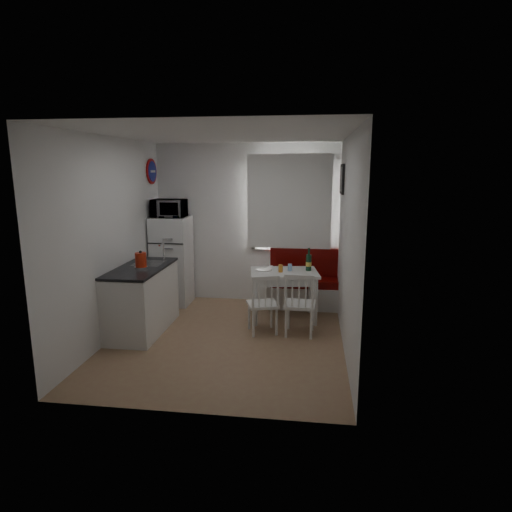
{
  "coord_description": "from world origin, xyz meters",
  "views": [
    {
      "loc": [
        1.07,
        -5.19,
        2.2
      ],
      "look_at": [
        0.32,
        0.5,
        1.02
      ],
      "focal_mm": 30.0,
      "sensor_mm": 36.0,
      "label": 1
    }
  ],
  "objects_px": {
    "kitchen_counter": "(142,299)",
    "bench": "(308,288)",
    "microwave": "(169,208)",
    "wine_bottle": "(309,259)",
    "kettle": "(141,260)",
    "chair_left": "(262,298)",
    "dining_table": "(284,277)",
    "fridge": "(172,261)",
    "chair_right": "(300,298)"
  },
  "relations": [
    {
      "from": "kitchen_counter",
      "to": "bench",
      "type": "relative_size",
      "value": 1.02
    },
    {
      "from": "bench",
      "to": "chair_right",
      "type": "xyz_separation_m",
      "value": [
        -0.09,
        -1.3,
        0.23
      ]
    },
    {
      "from": "dining_table",
      "to": "fridge",
      "type": "distance_m",
      "value": 1.94
    },
    {
      "from": "chair_right",
      "to": "wine_bottle",
      "type": "relative_size",
      "value": 1.38
    },
    {
      "from": "chair_left",
      "to": "bench",
      "type": "bearing_deg",
      "value": 46.45
    },
    {
      "from": "dining_table",
      "to": "fridge",
      "type": "bearing_deg",
      "value": 155.55
    },
    {
      "from": "chair_right",
      "to": "kettle",
      "type": "distance_m",
      "value": 2.15
    },
    {
      "from": "wine_bottle",
      "to": "chair_left",
      "type": "bearing_deg",
      "value": -128.46
    },
    {
      "from": "bench",
      "to": "microwave",
      "type": "distance_m",
      "value": 2.55
    },
    {
      "from": "fridge",
      "to": "microwave",
      "type": "xyz_separation_m",
      "value": [
        0.0,
        -0.05,
        0.86
      ]
    },
    {
      "from": "bench",
      "to": "chair_left",
      "type": "relative_size",
      "value": 2.64
    },
    {
      "from": "kettle",
      "to": "wine_bottle",
      "type": "bearing_deg",
      "value": 22.61
    },
    {
      "from": "fridge",
      "to": "wine_bottle",
      "type": "height_order",
      "value": "fridge"
    },
    {
      "from": "bench",
      "to": "chair_right",
      "type": "bearing_deg",
      "value": -93.93
    },
    {
      "from": "bench",
      "to": "kettle",
      "type": "distance_m",
      "value": 2.71
    },
    {
      "from": "kitchen_counter",
      "to": "kettle",
      "type": "distance_m",
      "value": 0.57
    },
    {
      "from": "kettle",
      "to": "wine_bottle",
      "type": "distance_m",
      "value": 2.37
    },
    {
      "from": "dining_table",
      "to": "microwave",
      "type": "height_order",
      "value": "microwave"
    },
    {
      "from": "dining_table",
      "to": "wine_bottle",
      "type": "height_order",
      "value": "wine_bottle"
    },
    {
      "from": "bench",
      "to": "chair_left",
      "type": "height_order",
      "value": "bench"
    },
    {
      "from": "bench",
      "to": "dining_table",
      "type": "bearing_deg",
      "value": -117.87
    },
    {
      "from": "kitchen_counter",
      "to": "fridge",
      "type": "distance_m",
      "value": 1.27
    },
    {
      "from": "bench",
      "to": "fridge",
      "type": "bearing_deg",
      "value": -177.15
    },
    {
      "from": "bench",
      "to": "kettle",
      "type": "xyz_separation_m",
      "value": [
        -2.18,
        -1.45,
        0.71
      ]
    },
    {
      "from": "bench",
      "to": "fridge",
      "type": "relative_size",
      "value": 0.9
    },
    {
      "from": "bench",
      "to": "fridge",
      "type": "height_order",
      "value": "fridge"
    },
    {
      "from": "chair_left",
      "to": "fridge",
      "type": "xyz_separation_m",
      "value": [
        -1.62,
        1.19,
        0.2
      ]
    },
    {
      "from": "kitchen_counter",
      "to": "microwave",
      "type": "xyz_separation_m",
      "value": [
        0.02,
        1.19,
        1.12
      ]
    },
    {
      "from": "kitchen_counter",
      "to": "chair_left",
      "type": "relative_size",
      "value": 2.7
    },
    {
      "from": "chair_left",
      "to": "wine_bottle",
      "type": "distance_m",
      "value": 1.04
    },
    {
      "from": "chair_right",
      "to": "bench",
      "type": "bearing_deg",
      "value": 88.84
    },
    {
      "from": "kitchen_counter",
      "to": "microwave",
      "type": "height_order",
      "value": "microwave"
    },
    {
      "from": "dining_table",
      "to": "fridge",
      "type": "relative_size",
      "value": 0.74
    },
    {
      "from": "wine_bottle",
      "to": "bench",
      "type": "bearing_deg",
      "value": 91.11
    },
    {
      "from": "chair_left",
      "to": "kettle",
      "type": "distance_m",
      "value": 1.67
    },
    {
      "from": "fridge",
      "to": "kettle",
      "type": "bearing_deg",
      "value": -88.72
    },
    {
      "from": "wine_bottle",
      "to": "kettle",
      "type": "bearing_deg",
      "value": -157.39
    },
    {
      "from": "kitchen_counter",
      "to": "dining_table",
      "type": "distance_m",
      "value": 2.03
    },
    {
      "from": "dining_table",
      "to": "wine_bottle",
      "type": "distance_m",
      "value": 0.44
    },
    {
      "from": "bench",
      "to": "chair_right",
      "type": "distance_m",
      "value": 1.32
    },
    {
      "from": "dining_table",
      "to": "kitchen_counter",
      "type": "bearing_deg",
      "value": -167.86
    },
    {
      "from": "kitchen_counter",
      "to": "bench",
      "type": "distance_m",
      "value": 2.61
    },
    {
      "from": "kitchen_counter",
      "to": "dining_table",
      "type": "relative_size",
      "value": 1.25
    },
    {
      "from": "chair_left",
      "to": "wine_bottle",
      "type": "xyz_separation_m",
      "value": [
        0.6,
        0.76,
        0.38
      ]
    },
    {
      "from": "chair_left",
      "to": "dining_table",
      "type": "bearing_deg",
      "value": 50.0
    },
    {
      "from": "dining_table",
      "to": "chair_right",
      "type": "xyz_separation_m",
      "value": [
        0.25,
        -0.66,
        -0.11
      ]
    },
    {
      "from": "kitchen_counter",
      "to": "microwave",
      "type": "relative_size",
      "value": 2.56
    },
    {
      "from": "dining_table",
      "to": "kettle",
      "type": "relative_size",
      "value": 4.52
    },
    {
      "from": "dining_table",
      "to": "chair_left",
      "type": "relative_size",
      "value": 2.16
    },
    {
      "from": "microwave",
      "to": "kitchen_counter",
      "type": "bearing_deg",
      "value": -90.94
    }
  ]
}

